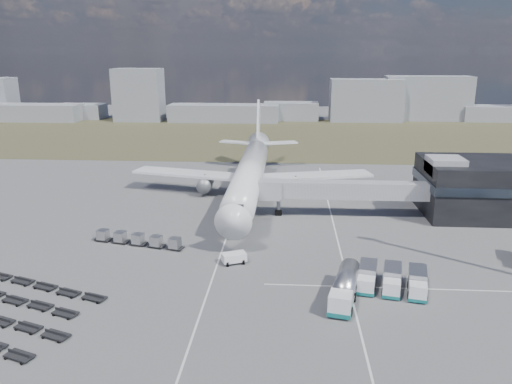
{
  "coord_description": "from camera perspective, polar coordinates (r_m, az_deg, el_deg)",
  "views": [
    {
      "loc": [
        7.89,
        -67.24,
        29.35
      ],
      "look_at": [
        1.94,
        21.89,
        4.0
      ],
      "focal_mm": 35.0,
      "sensor_mm": 36.0,
      "label": 1
    }
  ],
  "objects": [
    {
      "name": "terminal",
      "position": [
        102.41,
        26.61,
        0.52
      ],
      "size": [
        30.4,
        16.4,
        11.0
      ],
      "color": "black",
      "rests_on": "ground"
    },
    {
      "name": "service_trucks_near",
      "position": [
        66.51,
        15.28,
        -9.63
      ],
      "size": [
        9.5,
        7.93,
        2.54
      ],
      "rotation": [
        0.0,
        0.0,
        -0.21
      ],
      "color": "white",
      "rests_on": "ground"
    },
    {
      "name": "airliner",
      "position": [
        102.78,
        -0.69,
        2.31
      ],
      "size": [
        51.59,
        64.53,
        17.62
      ],
      "color": "white",
      "rests_on": "ground"
    },
    {
      "name": "pushback_tug",
      "position": [
        72.0,
        -2.53,
        -7.57
      ],
      "size": [
        3.85,
        3.07,
        1.51
      ],
      "primitive_type": "cube",
      "rotation": [
        0.0,
        0.0,
        0.4
      ],
      "color": "white",
      "rests_on": "ground"
    },
    {
      "name": "grass_strip",
      "position": [
        179.82,
        1.26,
        6.45
      ],
      "size": [
        420.0,
        90.0,
        0.01
      ],
      "primitive_type": "cube",
      "color": "#444129",
      "rests_on": "ground"
    },
    {
      "name": "skyline",
      "position": [
        220.83,
        7.97,
        10.31
      ],
      "size": [
        308.15,
        26.08,
        24.98
      ],
      "color": "gray",
      "rests_on": "ground"
    },
    {
      "name": "lane_markings",
      "position": [
        76.14,
        4.97,
        -6.89
      ],
      "size": [
        47.12,
        110.0,
        0.01
      ],
      "color": "silver",
      "rests_on": "ground"
    },
    {
      "name": "catering_truck",
      "position": [
        111.27,
        -0.0,
        1.31
      ],
      "size": [
        3.32,
        6.35,
        2.78
      ],
      "rotation": [
        0.0,
        0.0,
        -0.14
      ],
      "color": "white",
      "rests_on": "ground"
    },
    {
      "name": "fuel_tanker",
      "position": [
        62.62,
        10.14,
        -10.63
      ],
      "size": [
        5.03,
        10.87,
        3.41
      ],
      "rotation": [
        0.0,
        0.0,
        -0.23
      ],
      "color": "white",
      "rests_on": "ground"
    },
    {
      "name": "ground",
      "position": [
        73.79,
        -2.66,
        -7.61
      ],
      "size": [
        420.0,
        420.0,
        0.0
      ],
      "primitive_type": "plane",
      "color": "#565659",
      "rests_on": "ground"
    },
    {
      "name": "jet_bridge",
      "position": [
        91.32,
        8.71,
        0.23
      ],
      "size": [
        30.3,
        3.8,
        7.05
      ],
      "color": "#939399",
      "rests_on": "ground"
    },
    {
      "name": "uld_row",
      "position": [
        80.35,
        -13.32,
        -5.27
      ],
      "size": [
        15.12,
        4.94,
        1.66
      ],
      "rotation": [
        0.0,
        0.0,
        -0.23
      ],
      "color": "black",
      "rests_on": "ground"
    }
  ]
}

